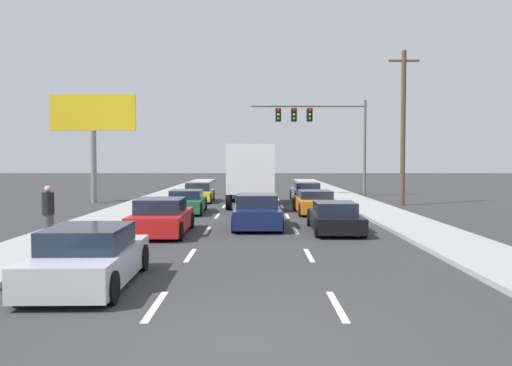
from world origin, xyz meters
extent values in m
plane|color=#333335|center=(0.00, 25.00, 0.00)|extent=(140.00, 140.00, 0.00)
cube|color=#9E9E99|center=(6.55, 20.00, 0.07)|extent=(2.59, 80.00, 0.14)
cube|color=#9E9E99|center=(-6.55, 20.00, 0.07)|extent=(2.59, 80.00, 0.14)
cube|color=silver|center=(-1.70, 1.94, 0.00)|extent=(0.14, 2.00, 0.01)
cube|color=silver|center=(-1.70, 6.94, 0.00)|extent=(0.14, 2.00, 0.01)
cube|color=silver|center=(-1.70, 11.94, 0.00)|extent=(0.14, 2.00, 0.01)
cube|color=silver|center=(-1.70, 16.94, 0.00)|extent=(0.14, 2.00, 0.01)
cube|color=silver|center=(-1.70, 21.94, 0.00)|extent=(0.14, 2.00, 0.01)
cube|color=silver|center=(-1.70, 26.94, 0.00)|extent=(0.14, 2.00, 0.01)
cube|color=silver|center=(-1.70, 31.94, 0.00)|extent=(0.14, 2.00, 0.01)
cube|color=silver|center=(-1.70, 36.94, 0.00)|extent=(0.14, 2.00, 0.01)
cube|color=silver|center=(-1.70, 41.94, 0.00)|extent=(0.14, 2.00, 0.01)
cube|color=silver|center=(-1.70, 46.94, 0.00)|extent=(0.14, 2.00, 0.01)
cube|color=silver|center=(-1.70, 51.94, 0.00)|extent=(0.14, 2.00, 0.01)
cube|color=silver|center=(1.70, 1.94, 0.00)|extent=(0.14, 2.00, 0.01)
cube|color=silver|center=(1.70, 6.94, 0.00)|extent=(0.14, 2.00, 0.01)
cube|color=silver|center=(1.70, 11.94, 0.00)|extent=(0.14, 2.00, 0.01)
cube|color=silver|center=(1.70, 16.94, 0.00)|extent=(0.14, 2.00, 0.01)
cube|color=silver|center=(1.70, 21.94, 0.00)|extent=(0.14, 2.00, 0.01)
cube|color=silver|center=(1.70, 26.94, 0.00)|extent=(0.14, 2.00, 0.01)
cube|color=silver|center=(1.70, 31.94, 0.00)|extent=(0.14, 2.00, 0.01)
cube|color=silver|center=(1.70, 36.94, 0.00)|extent=(0.14, 2.00, 0.01)
cube|color=silver|center=(1.70, 41.94, 0.00)|extent=(0.14, 2.00, 0.01)
cube|color=silver|center=(1.70, 46.94, 0.00)|extent=(0.14, 2.00, 0.01)
cube|color=silver|center=(1.70, 51.94, 0.00)|extent=(0.14, 2.00, 0.01)
cube|color=yellow|center=(-3.54, 25.24, 0.43)|extent=(1.83, 4.04, 0.58)
cube|color=#192333|center=(-3.54, 25.10, 0.99)|extent=(1.58, 1.79, 0.53)
cylinder|color=black|center=(-4.39, 26.68, 0.32)|extent=(0.23, 0.64, 0.64)
cylinder|color=black|center=(-2.75, 26.71, 0.32)|extent=(0.23, 0.64, 0.64)
cylinder|color=black|center=(-4.33, 23.77, 0.32)|extent=(0.23, 0.64, 0.64)
cylinder|color=black|center=(-2.70, 23.80, 0.32)|extent=(0.23, 0.64, 0.64)
cube|color=#196B38|center=(-3.40, 18.40, 0.44)|extent=(1.82, 4.12, 0.59)
cube|color=#192333|center=(-3.40, 18.38, 0.96)|extent=(1.58, 1.93, 0.45)
cylinder|color=black|center=(-4.24, 19.88, 0.32)|extent=(0.23, 0.64, 0.64)
cylinder|color=black|center=(-2.61, 19.91, 0.32)|extent=(0.23, 0.64, 0.64)
cylinder|color=black|center=(-4.19, 16.89, 0.32)|extent=(0.23, 0.64, 0.64)
cylinder|color=black|center=(-2.55, 16.92, 0.32)|extent=(0.23, 0.64, 0.64)
cube|color=red|center=(-3.28, 11.07, 0.47)|extent=(1.86, 4.25, 0.67)
cube|color=#192333|center=(-3.28, 10.83, 1.07)|extent=(1.63, 1.89, 0.52)
cylinder|color=black|center=(-4.15, 12.64, 0.32)|extent=(0.22, 0.64, 0.64)
cylinder|color=black|center=(-2.43, 12.64, 0.32)|extent=(0.22, 0.64, 0.64)
cylinder|color=black|center=(-4.13, 9.49, 0.32)|extent=(0.22, 0.64, 0.64)
cylinder|color=black|center=(-2.41, 9.50, 0.32)|extent=(0.22, 0.64, 0.64)
cube|color=#B7BABF|center=(-3.45, 3.49, 0.47)|extent=(1.91, 4.07, 0.67)
cube|color=#192333|center=(-3.45, 3.45, 1.05)|extent=(1.64, 2.03, 0.49)
cylinder|color=black|center=(-4.33, 4.94, 0.32)|extent=(0.23, 0.64, 0.64)
cylinder|color=black|center=(-2.63, 4.98, 0.32)|extent=(0.23, 0.64, 0.64)
cylinder|color=black|center=(-4.27, 2.01, 0.32)|extent=(0.23, 0.64, 0.64)
cylinder|color=black|center=(-2.57, 2.05, 0.32)|extent=(0.23, 0.64, 0.64)
cube|color=white|center=(-0.11, 20.95, 2.25)|extent=(2.50, 5.68, 2.59)
cube|color=red|center=(-0.10, 18.13, 2.38)|extent=(2.23, 0.05, 0.36)
cube|color=#1E389E|center=(-0.12, 24.85, 1.34)|extent=(2.39, 2.13, 2.07)
cylinder|color=black|center=(-1.31, 24.84, 0.48)|extent=(0.30, 0.96, 0.96)
cylinder|color=black|center=(1.07, 24.85, 0.48)|extent=(0.30, 0.96, 0.96)
cylinder|color=black|center=(-1.30, 19.81, 0.48)|extent=(0.30, 0.96, 0.96)
cylinder|color=black|center=(1.09, 19.82, 0.48)|extent=(0.30, 0.96, 0.96)
cube|color=#141E4C|center=(0.22, 12.96, 0.49)|extent=(1.88, 4.38, 0.69)
cube|color=#192333|center=(0.22, 12.97, 1.08)|extent=(1.64, 2.02, 0.51)
cylinder|color=black|center=(-0.66, 14.58, 0.32)|extent=(0.23, 0.64, 0.64)
cylinder|color=black|center=(1.06, 14.59, 0.32)|extent=(0.23, 0.64, 0.64)
cylinder|color=black|center=(-0.63, 11.32, 0.32)|extent=(0.23, 0.64, 0.64)
cylinder|color=black|center=(1.09, 11.34, 0.32)|extent=(0.23, 0.64, 0.64)
cube|color=slate|center=(3.49, 25.76, 0.48)|extent=(1.82, 4.49, 0.68)
cube|color=#192333|center=(3.50, 25.47, 1.03)|extent=(1.56, 1.97, 0.42)
cylinder|color=black|center=(2.65, 27.42, 0.32)|extent=(0.23, 0.64, 0.64)
cylinder|color=black|center=(4.27, 27.45, 0.32)|extent=(0.23, 0.64, 0.64)
cylinder|color=black|center=(2.72, 24.07, 0.32)|extent=(0.23, 0.64, 0.64)
cylinder|color=black|center=(4.33, 24.10, 0.32)|extent=(0.23, 0.64, 0.64)
cube|color=orange|center=(3.19, 18.25, 0.45)|extent=(1.89, 4.21, 0.62)
cube|color=#192333|center=(3.19, 18.18, 0.97)|extent=(1.63, 1.89, 0.40)
cylinder|color=black|center=(2.31, 19.78, 0.32)|extent=(0.23, 0.64, 0.64)
cylinder|color=black|center=(4.02, 19.80, 0.32)|extent=(0.23, 0.64, 0.64)
cylinder|color=black|center=(2.35, 16.69, 0.32)|extent=(0.23, 0.64, 0.64)
cylinder|color=black|center=(4.06, 16.72, 0.32)|extent=(0.23, 0.64, 0.64)
cube|color=black|center=(3.18, 11.72, 0.42)|extent=(1.77, 4.22, 0.56)
cube|color=#192333|center=(3.18, 11.68, 0.92)|extent=(1.53, 1.79, 0.43)
cylinder|color=black|center=(2.41, 13.28, 0.32)|extent=(0.23, 0.64, 0.64)
cylinder|color=black|center=(4.00, 13.25, 0.32)|extent=(0.23, 0.64, 0.64)
cylinder|color=black|center=(2.36, 10.18, 0.32)|extent=(0.23, 0.64, 0.64)
cylinder|color=black|center=(3.95, 10.16, 0.32)|extent=(0.23, 0.64, 0.64)
cylinder|color=#595B56|center=(8.30, 30.18, 3.58)|extent=(0.20, 0.20, 7.16)
cylinder|color=#595B56|center=(4.06, 30.18, 6.70)|extent=(8.47, 0.14, 0.14)
cube|color=black|center=(4.17, 30.18, 6.05)|extent=(0.40, 0.56, 0.95)
sphere|color=red|center=(4.17, 29.87, 6.35)|extent=(0.20, 0.20, 0.20)
sphere|color=orange|center=(4.17, 29.87, 6.05)|extent=(0.20, 0.20, 0.20)
sphere|color=green|center=(4.17, 29.87, 5.75)|extent=(0.20, 0.20, 0.20)
cube|color=black|center=(3.00, 30.18, 6.05)|extent=(0.40, 0.56, 0.95)
sphere|color=red|center=(3.00, 29.87, 6.35)|extent=(0.20, 0.20, 0.20)
sphere|color=orange|center=(3.00, 29.87, 6.05)|extent=(0.20, 0.20, 0.20)
sphere|color=green|center=(3.00, 29.87, 5.75)|extent=(0.20, 0.20, 0.20)
cube|color=black|center=(1.84, 30.18, 6.05)|extent=(0.40, 0.56, 0.95)
sphere|color=red|center=(1.84, 29.87, 6.35)|extent=(0.20, 0.20, 0.20)
sphere|color=orange|center=(1.84, 29.87, 6.05)|extent=(0.20, 0.20, 0.20)
sphere|color=green|center=(1.84, 29.87, 5.75)|extent=(0.20, 0.20, 0.20)
cylinder|color=brown|center=(8.92, 22.59, 4.58)|extent=(0.28, 0.28, 9.17)
cube|color=brown|center=(8.92, 22.59, 8.57)|extent=(1.80, 0.12, 0.12)
cylinder|color=slate|center=(-10.06, 24.34, 2.28)|extent=(0.36, 0.36, 4.56)
cube|color=yellow|center=(-10.06, 24.34, 5.69)|extent=(5.36, 0.20, 2.25)
cylinder|color=#3F3F42|center=(-6.58, 8.92, 0.55)|extent=(0.32, 0.32, 0.82)
cylinder|color=black|center=(-6.58, 8.92, 1.32)|extent=(0.38, 0.38, 0.72)
sphere|color=tan|center=(-6.58, 8.92, 1.78)|extent=(0.22, 0.22, 0.22)
camera|label=1|loc=(0.18, -7.33, 2.74)|focal=35.27mm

